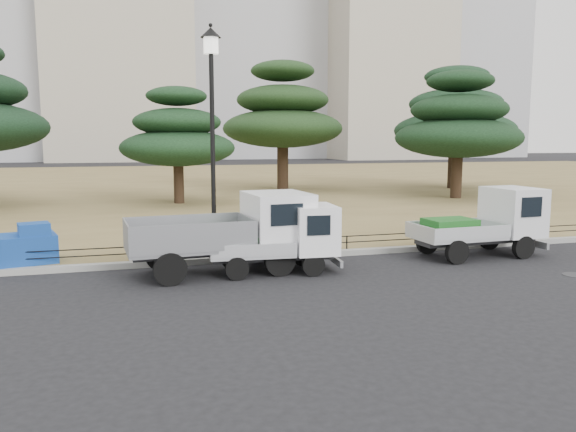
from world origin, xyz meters
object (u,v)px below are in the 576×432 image
object	(u,v)px
street_lamp	(212,104)
truck_large	(232,229)
truck_kei_rear	(486,222)
tarp_pile	(24,247)
truck_kei_front	(283,239)

from	to	relation	value
street_lamp	truck_large	bearing A→B (deg)	-80.82
truck_kei_rear	tarp_pile	world-z (taller)	truck_kei_rear
truck_large	tarp_pile	bearing A→B (deg)	155.60
tarp_pile	truck_large	bearing A→B (deg)	-19.83
truck_kei_rear	tarp_pile	distance (m)	12.67
truck_large	truck_kei_rear	size ratio (longest dim) A/B	1.23
truck_large	tarp_pile	distance (m)	5.48
truck_kei_rear	street_lamp	xyz separation A→B (m)	(-7.64, 1.40, 3.31)
truck_large	truck_kei_rear	world-z (taller)	truck_large
truck_large	truck_kei_rear	bearing A→B (deg)	-4.09
truck_kei_front	street_lamp	size ratio (longest dim) A/B	0.53
truck_kei_front	truck_large	bearing A→B (deg)	168.62
truck_kei_rear	tarp_pile	bearing A→B (deg)	169.13
truck_kei_front	truck_kei_rear	xyz separation A→B (m)	(6.15, 0.40, 0.13)
tarp_pile	street_lamp	bearing A→B (deg)	-4.49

